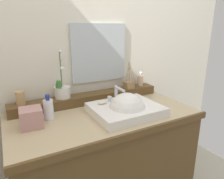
{
  "coord_description": "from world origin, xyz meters",
  "views": [
    {
      "loc": [
        -0.59,
        -1.21,
        1.45
      ],
      "look_at": [
        0.05,
        -0.02,
        1.04
      ],
      "focal_mm": 32.83,
      "sensor_mm": 36.0,
      "label": 1
    }
  ],
  "objects_px": {
    "soap_dispenser": "(140,80)",
    "reed_diffuser": "(129,85)",
    "sink_basin": "(126,111)",
    "tissue_box": "(31,118)",
    "soap_bar": "(103,102)",
    "tumbler_cup": "(20,98)",
    "potted_plant": "(62,90)",
    "lotion_bottle": "(49,109)"
  },
  "relations": [
    {
      "from": "soap_dispenser",
      "to": "reed_diffuser",
      "type": "xyz_separation_m",
      "value": [
        -0.14,
        -0.03,
        -0.02
      ]
    },
    {
      "from": "soap_dispenser",
      "to": "tissue_box",
      "type": "bearing_deg",
      "value": -166.48
    },
    {
      "from": "reed_diffuser",
      "to": "tissue_box",
      "type": "bearing_deg",
      "value": -165.94
    },
    {
      "from": "sink_basin",
      "to": "reed_diffuser",
      "type": "relative_size",
      "value": 1.92
    },
    {
      "from": "potted_plant",
      "to": "lotion_bottle",
      "type": "height_order",
      "value": "potted_plant"
    },
    {
      "from": "tumbler_cup",
      "to": "soap_dispenser",
      "type": "bearing_deg",
      "value": 0.21
    },
    {
      "from": "tumbler_cup",
      "to": "tissue_box",
      "type": "xyz_separation_m",
      "value": [
        0.03,
        -0.23,
        -0.06
      ]
    },
    {
      "from": "potted_plant",
      "to": "soap_dispenser",
      "type": "height_order",
      "value": "potted_plant"
    },
    {
      "from": "tissue_box",
      "to": "potted_plant",
      "type": "bearing_deg",
      "value": 42.74
    },
    {
      "from": "potted_plant",
      "to": "tumbler_cup",
      "type": "height_order",
      "value": "potted_plant"
    },
    {
      "from": "potted_plant",
      "to": "tissue_box",
      "type": "bearing_deg",
      "value": -137.26
    },
    {
      "from": "sink_basin",
      "to": "soap_dispenser",
      "type": "xyz_separation_m",
      "value": [
        0.37,
        0.35,
        0.1
      ]
    },
    {
      "from": "potted_plant",
      "to": "tissue_box",
      "type": "xyz_separation_m",
      "value": [
        -0.26,
        -0.24,
        -0.07
      ]
    },
    {
      "from": "soap_bar",
      "to": "tumbler_cup",
      "type": "relative_size",
      "value": 0.74
    },
    {
      "from": "soap_dispenser",
      "to": "lotion_bottle",
      "type": "distance_m",
      "value": 0.89
    },
    {
      "from": "lotion_bottle",
      "to": "tissue_box",
      "type": "height_order",
      "value": "lotion_bottle"
    },
    {
      "from": "sink_basin",
      "to": "lotion_bottle",
      "type": "distance_m",
      "value": 0.53
    },
    {
      "from": "tissue_box",
      "to": "sink_basin",
      "type": "bearing_deg",
      "value": -10.91
    },
    {
      "from": "soap_bar",
      "to": "reed_diffuser",
      "type": "height_order",
      "value": "reed_diffuser"
    },
    {
      "from": "reed_diffuser",
      "to": "tissue_box",
      "type": "relative_size",
      "value": 1.86
    },
    {
      "from": "sink_basin",
      "to": "tumbler_cup",
      "type": "xyz_separation_m",
      "value": [
        -0.64,
        0.35,
        0.09
      ]
    },
    {
      "from": "reed_diffuser",
      "to": "soap_dispenser",
      "type": "bearing_deg",
      "value": 10.32
    },
    {
      "from": "sink_basin",
      "to": "potted_plant",
      "type": "xyz_separation_m",
      "value": [
        -0.35,
        0.36,
        0.11
      ]
    },
    {
      "from": "tumbler_cup",
      "to": "lotion_bottle",
      "type": "bearing_deg",
      "value": -49.09
    },
    {
      "from": "soap_dispenser",
      "to": "tissue_box",
      "type": "height_order",
      "value": "soap_dispenser"
    },
    {
      "from": "soap_bar",
      "to": "sink_basin",
      "type": "bearing_deg",
      "value": -42.62
    },
    {
      "from": "soap_bar",
      "to": "soap_dispenser",
      "type": "relative_size",
      "value": 0.54
    },
    {
      "from": "tumbler_cup",
      "to": "tissue_box",
      "type": "distance_m",
      "value": 0.24
    },
    {
      "from": "reed_diffuser",
      "to": "tissue_box",
      "type": "distance_m",
      "value": 0.87
    },
    {
      "from": "soap_bar",
      "to": "reed_diffuser",
      "type": "bearing_deg",
      "value": 30.44
    },
    {
      "from": "potted_plant",
      "to": "lotion_bottle",
      "type": "relative_size",
      "value": 2.1
    },
    {
      "from": "sink_basin",
      "to": "lotion_bottle",
      "type": "bearing_deg",
      "value": 160.12
    },
    {
      "from": "tumbler_cup",
      "to": "tissue_box",
      "type": "relative_size",
      "value": 0.73
    },
    {
      "from": "soap_bar",
      "to": "lotion_bottle",
      "type": "bearing_deg",
      "value": 170.55
    },
    {
      "from": "soap_dispenser",
      "to": "reed_diffuser",
      "type": "height_order",
      "value": "reed_diffuser"
    },
    {
      "from": "soap_bar",
      "to": "reed_diffuser",
      "type": "distance_m",
      "value": 0.42
    },
    {
      "from": "potted_plant",
      "to": "tumbler_cup",
      "type": "xyz_separation_m",
      "value": [
        -0.3,
        -0.01,
        -0.01
      ]
    },
    {
      "from": "soap_bar",
      "to": "tumbler_cup",
      "type": "height_order",
      "value": "tumbler_cup"
    },
    {
      "from": "sink_basin",
      "to": "reed_diffuser",
      "type": "height_order",
      "value": "reed_diffuser"
    },
    {
      "from": "reed_diffuser",
      "to": "tissue_box",
      "type": "xyz_separation_m",
      "value": [
        -0.84,
        -0.21,
        -0.05
      ]
    },
    {
      "from": "tissue_box",
      "to": "soap_dispenser",
      "type": "bearing_deg",
      "value": 13.52
    },
    {
      "from": "soap_bar",
      "to": "tissue_box",
      "type": "bearing_deg",
      "value": 179.99
    }
  ]
}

